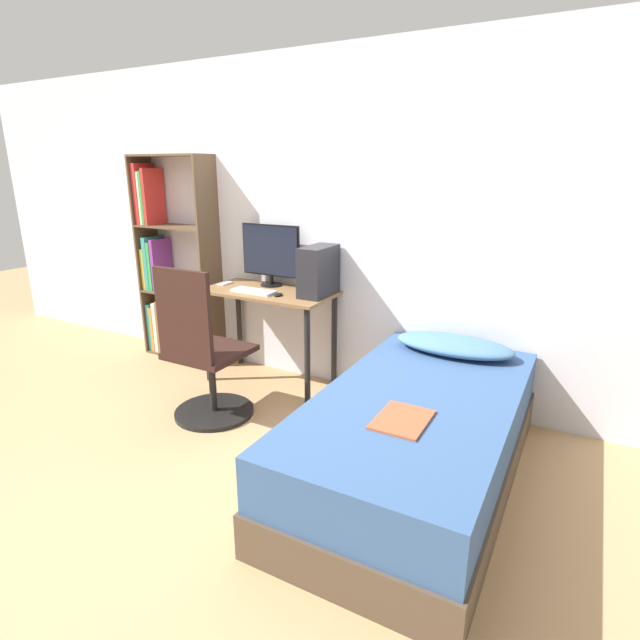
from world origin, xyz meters
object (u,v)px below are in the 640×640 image
at_px(keyboard, 254,291).
at_px(pc_tower, 318,271).
at_px(bookshelf, 165,264).
at_px(office_chair, 204,363).
at_px(bed, 416,438).
at_px(monitor, 271,253).

distance_m(keyboard, pc_tower, 0.53).
height_order(bookshelf, pc_tower, bookshelf).
distance_m(office_chair, keyboard, 0.72).
bearing_deg(pc_tower, bookshelf, 177.81).
height_order(bed, pc_tower, pc_tower).
bearing_deg(bookshelf, office_chair, -36.17).
distance_m(bed, pc_tower, 1.48).
bearing_deg(monitor, office_chair, -87.57).
relative_size(keyboard, pc_tower, 0.95).
xyz_separation_m(keyboard, pc_tower, (0.47, 0.17, 0.17)).
xyz_separation_m(office_chair, monitor, (-0.04, 0.89, 0.62)).
height_order(office_chair, keyboard, office_chair).
height_order(bookshelf, office_chair, bookshelf).
relative_size(bookshelf, keyboard, 5.15).
bearing_deg(pc_tower, office_chair, -119.84).
distance_m(office_chair, pc_tower, 1.06).
relative_size(bed, keyboard, 5.62).
bearing_deg(bed, pc_tower, 143.36).
distance_m(bed, monitor, 1.93).
xyz_separation_m(bed, monitor, (-1.54, 0.88, 0.78)).
xyz_separation_m(monitor, pc_tower, (0.49, -0.10, -0.08)).
bearing_deg(office_chair, bookshelf, 143.83).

